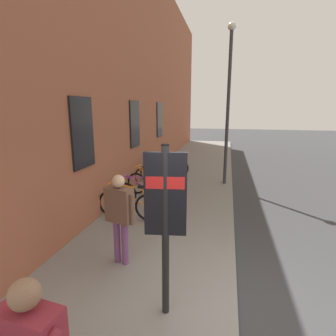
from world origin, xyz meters
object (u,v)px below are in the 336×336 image
Objects in this scene: pedestrian_crossing_street at (120,211)px; bicycle_by_door at (158,177)px; bicycle_mid_rack at (129,205)px; bicycle_leaning_wall at (163,172)px; bicycle_end_of_row at (151,184)px; bicycle_under_window at (170,166)px; street_lamp at (229,94)px; bicycle_nearest_sign at (142,194)px; transit_info_sign at (165,206)px.

bicycle_by_door is at bearing 6.63° from pedestrian_crossing_street.
bicycle_mid_rack and bicycle_leaning_wall have the same top height.
bicycle_under_window is at bearing -0.09° from bicycle_end_of_row.
bicycle_mid_rack is 1.93m from bicycle_end_of_row.
bicycle_by_door is at bearing -0.10° from bicycle_mid_rack.
bicycle_leaning_wall is 0.30× the size of street_lamp.
pedestrian_crossing_street is (-4.86, -0.56, 0.65)m from bicycle_by_door.
pedestrian_crossing_street is at bearing 163.09° from street_lamp.
bicycle_under_window is 6.78m from pedestrian_crossing_street.
bicycle_mid_rack is at bearing 179.90° from bicycle_by_door.
bicycle_nearest_sign and bicycle_by_door have the same top height.
transit_info_sign is at bearing -157.65° from bicycle_nearest_sign.
bicycle_mid_rack is 2.92m from bicycle_by_door.
bicycle_mid_rack is 1.00× the size of bicycle_nearest_sign.
bicycle_nearest_sign is 0.73× the size of transit_info_sign.
bicycle_nearest_sign is 2.99m from pedestrian_crossing_street.
bicycle_by_door is 1.87m from bicycle_under_window.
transit_info_sign is 1.42× the size of pedestrian_crossing_street.
pedestrian_crossing_street is (-3.87, -0.55, 0.65)m from bicycle_end_of_row.
pedestrian_crossing_street reaches higher than bicycle_end_of_row.
bicycle_under_window is (1.87, -0.02, 0.00)m from bicycle_by_door.
bicycle_leaning_wall is at bearing 2.05° from bicycle_by_door.
bicycle_leaning_wall is 3.79m from street_lamp.
pedestrian_crossing_street is at bearing -171.88° from bicycle_end_of_row.
bicycle_leaning_wall and bicycle_under_window have the same top height.
bicycle_nearest_sign is (0.94, -0.05, 0.00)m from bicycle_mid_rack.
bicycle_mid_rack is 1.04× the size of bicycle_leaning_wall.
bicycle_under_window is 1.03× the size of pedestrian_crossing_street.
bicycle_by_door is (0.99, 0.01, 0.00)m from bicycle_end_of_row.
bicycle_leaning_wall is (3.75, 0.02, 0.00)m from bicycle_mid_rack.
bicycle_mid_rack is 1.04× the size of pedestrian_crossing_street.
bicycle_end_of_row is at bearing -179.28° from bicycle_by_door.
street_lamp is at bearing -49.10° from bicycle_end_of_row.
bicycle_end_of_row is at bearing -178.67° from bicycle_leaning_wall.
bicycle_under_window is 3.85m from street_lamp.
bicycle_mid_rack is 4.79m from bicycle_under_window.
street_lamp reaches higher than bicycle_end_of_row.
bicycle_nearest_sign is 1.04× the size of pedestrian_crossing_street.
bicycle_nearest_sign is 3.85m from bicycle_under_window.
bicycle_end_of_row is 5.29m from transit_info_sign.
pedestrian_crossing_street is at bearing -175.35° from bicycle_under_window.
transit_info_sign is at bearing -164.33° from bicycle_by_door.
bicycle_end_of_row is 0.73× the size of transit_info_sign.
bicycle_by_door is 1.02× the size of bicycle_under_window.
street_lamp reaches higher than bicycle_leaning_wall.
transit_info_sign reaches higher than bicycle_leaning_wall.
bicycle_end_of_row is (1.93, -0.02, 0.00)m from bicycle_mid_rack.
pedestrian_crossing_street reaches higher than bicycle_by_door.
pedestrian_crossing_street is (-6.73, -0.55, 0.65)m from bicycle_under_window.
pedestrian_crossing_street reaches higher than bicycle_leaning_wall.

